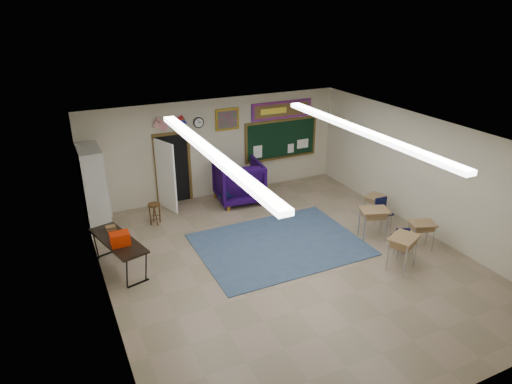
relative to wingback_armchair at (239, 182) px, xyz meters
name	(u,v)px	position (x,y,z in m)	size (l,w,h in m)	color
floor	(288,262)	(-0.36, -3.70, -0.62)	(9.00, 9.00, 0.00)	#88745E
back_wall	(217,148)	(-0.36, 0.80, 0.88)	(8.00, 0.04, 3.00)	beige
front_wall	(449,325)	(-0.36, -8.20, 0.88)	(8.00, 0.04, 3.00)	beige
left_wall	(103,242)	(-4.36, -3.70, 0.88)	(0.04, 9.00, 3.00)	beige
right_wall	(426,176)	(3.64, -3.70, 0.88)	(0.04, 9.00, 3.00)	beige
ceiling	(292,138)	(-0.36, -3.70, 2.38)	(8.00, 9.00, 0.04)	#BBBAB6
area_rug	(279,244)	(-0.16, -2.90, -0.61)	(4.00, 3.00, 0.02)	#384F6B
fluorescent_strips	(292,141)	(-0.36, -3.70, 2.32)	(3.86, 6.00, 0.10)	white
doorway	(171,171)	(-1.87, 0.65, 0.44)	(1.10, 0.89, 2.16)	black
chalkboard	(281,140)	(1.84, 0.76, 0.84)	(2.55, 0.14, 1.30)	brown
bulletin_board	(282,110)	(1.84, 0.76, 1.83)	(2.10, 0.05, 0.55)	red
framed_art_print	(227,119)	(-0.01, 0.76, 1.73)	(0.75, 0.05, 0.65)	olive
wall_clock	(199,123)	(-0.91, 0.76, 1.73)	(0.32, 0.05, 0.32)	black
wall_flags	(170,122)	(-1.76, 0.74, 1.86)	(1.16, 0.06, 0.70)	red
storage_cabinet	(94,188)	(-4.08, 0.15, 0.48)	(0.59, 1.25, 2.20)	beige
wingback_armchair	(239,182)	(0.00, 0.00, 0.00)	(1.33, 1.36, 1.24)	#180536
student_chair_reading	(226,196)	(-0.54, -0.29, -0.26)	(0.36, 0.36, 0.71)	black
student_chair_desk_a	(399,239)	(2.26, -4.46, -0.25)	(0.37, 0.37, 0.73)	black
student_chair_desk_b	(384,214)	(2.78, -3.27, -0.22)	(0.40, 0.40, 0.81)	black
student_desk_front_left	(373,222)	(2.12, -3.64, -0.16)	(0.82, 0.71, 0.82)	#8B6140
student_desk_front_right	(374,205)	(2.96, -2.65, -0.26)	(0.66, 0.59, 0.65)	#8B6140
student_desk_back_left	(402,251)	(1.80, -5.05, -0.16)	(0.83, 0.75, 0.82)	#8B6140
student_desk_back_right	(421,234)	(2.85, -4.55, -0.22)	(0.71, 0.62, 0.71)	#8B6140
folding_table	(120,253)	(-3.94, -2.32, -0.21)	(1.06, 1.91, 1.04)	black
wooden_stool	(155,214)	(-2.68, -0.44, -0.31)	(0.34, 0.34, 0.60)	#523718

